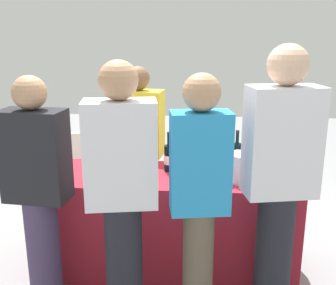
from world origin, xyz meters
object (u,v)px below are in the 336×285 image
wine_glass_0 (144,170)px  guest_0 (38,189)px  wine_bottle_0 (97,156)px  guest_3 (279,180)px  ice_bucket (245,168)px  guest_1 (122,192)px  wine_bottle_6 (256,159)px  wine_bottle_5 (236,158)px  wine_bottle_4 (214,157)px  menu_board (101,171)px  wine_bottle_3 (191,156)px  wine_glass_1 (198,167)px  wine_bottle_1 (142,157)px  server_pouring (139,148)px  guest_2 (199,196)px  wine_glass_2 (228,170)px  wine_bottle_2 (169,157)px

wine_glass_0 → guest_0: bearing=-150.4°
wine_bottle_0 → guest_3: (1.27, -0.59, 0.07)m
ice_bucket → guest_1: bearing=-143.5°
wine_bottle_6 → wine_glass_0: 0.84m
wine_bottle_5 → guest_3: (0.20, -0.60, 0.05)m
wine_bottle_4 → guest_3: (0.36, -0.67, 0.07)m
wine_bottle_6 → guest_0: bearing=-157.6°
menu_board → wine_bottle_5: bearing=-43.4°
wine_bottle_4 → ice_bucket: size_ratio=1.27×
wine_bottle_3 → wine_glass_1: size_ratio=2.72×
guest_1 → menu_board: guest_1 is taller
wine_bottle_1 → guest_0: 0.84m
server_pouring → wine_glass_1: bearing=139.0°
guest_1 → guest_2: (0.46, 0.02, -0.02)m
wine_bottle_3 → menu_board: bearing=134.8°
wine_bottle_3 → wine_bottle_5: 0.34m
wine_bottle_0 → wine_glass_0: (0.40, -0.22, -0.02)m
wine_glass_1 → guest_2: size_ratio=0.08×
wine_glass_2 → server_pouring: size_ratio=0.09×
wine_bottle_0 → wine_bottle_6: wine_bottle_6 is taller
ice_bucket → guest_0: 1.42m
server_pouring → guest_0: guest_0 is taller
ice_bucket → guest_0: size_ratio=0.15×
wine_bottle_3 → ice_bucket: size_ratio=1.44×
wine_bottle_4 → guest_3: bearing=-61.7°
wine_bottle_0 → wine_bottle_3: (0.72, 0.02, 0.01)m
wine_bottle_3 → wine_glass_0: (-0.32, -0.24, -0.03)m
wine_glass_2 → wine_bottle_3: bearing=138.0°
wine_glass_0 → guest_2: guest_2 is taller
wine_glass_1 → guest_3: 0.69m
wine_bottle_1 → server_pouring: (-0.09, 0.45, -0.06)m
guest_1 → wine_glass_0: bearing=73.0°
wine_bottle_0 → wine_glass_1: wine_bottle_0 is taller
wine_bottle_1 → guest_2: 0.86m
wine_bottle_2 → guest_3: bearing=-40.9°
wine_bottle_1 → guest_3: (0.92, -0.62, 0.07)m
wine_glass_1 → wine_glass_2: 0.24m
guest_1 → wine_bottle_3: bearing=52.8°
wine_bottle_5 → menu_board: bearing=143.1°
menu_board → wine_glass_2: bearing=-51.0°
wine_bottle_0 → guest_2: size_ratio=0.20×
wine_bottle_5 → menu_board: wine_bottle_5 is taller
wine_bottle_5 → wine_glass_1: (-0.29, -0.13, -0.04)m
wine_bottle_1 → ice_bucket: (0.77, -0.18, -0.00)m
wine_bottle_0 → server_pouring: bearing=62.2°
wine_bottle_1 → guest_0: guest_0 is taller
wine_bottle_2 → wine_glass_2: bearing=-29.7°
wine_bottle_0 → wine_glass_1: bearing=-8.5°
server_pouring → menu_board: bearing=-38.7°
wine_bottle_2 → wine_glass_1: 0.27m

